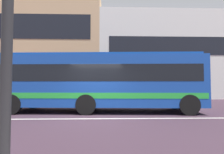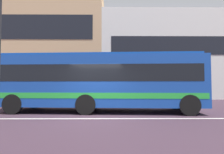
# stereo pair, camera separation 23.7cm
# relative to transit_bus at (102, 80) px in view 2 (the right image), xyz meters

# --- Properties ---
(ground_plane) EXTENTS (160.00, 160.00, 0.00)m
(ground_plane) POSITION_rel_transit_bus_xyz_m (-0.28, -2.23, -1.72)
(ground_plane) COLOR #3C2A36
(lane_centre_line) EXTENTS (60.00, 0.16, 0.01)m
(lane_centre_line) POSITION_rel_transit_bus_xyz_m (-0.28, -2.23, -1.71)
(lane_centre_line) COLOR silver
(lane_centre_line) RESTS_ON ground_plane
(apartment_block_left) EXTENTS (22.93, 9.66, 12.85)m
(apartment_block_left) POSITION_rel_transit_bus_xyz_m (-11.89, 13.46, 4.71)
(apartment_block_left) COLOR tan
(apartment_block_left) RESTS_ON ground_plane
(apartment_block_right) EXTENTS (24.76, 9.66, 9.58)m
(apartment_block_right) POSITION_rel_transit_bus_xyz_m (11.95, 13.46, 3.07)
(apartment_block_right) COLOR silver
(apartment_block_right) RESTS_ON ground_plane
(transit_bus) EXTENTS (10.84, 3.25, 3.11)m
(transit_bus) POSITION_rel_transit_bus_xyz_m (0.00, 0.00, 0.00)
(transit_bus) COLOR #18429D
(transit_bus) RESTS_ON ground_plane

